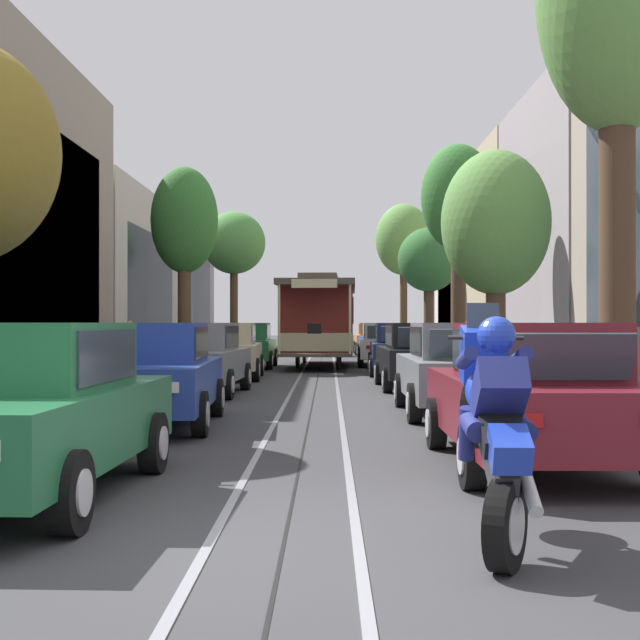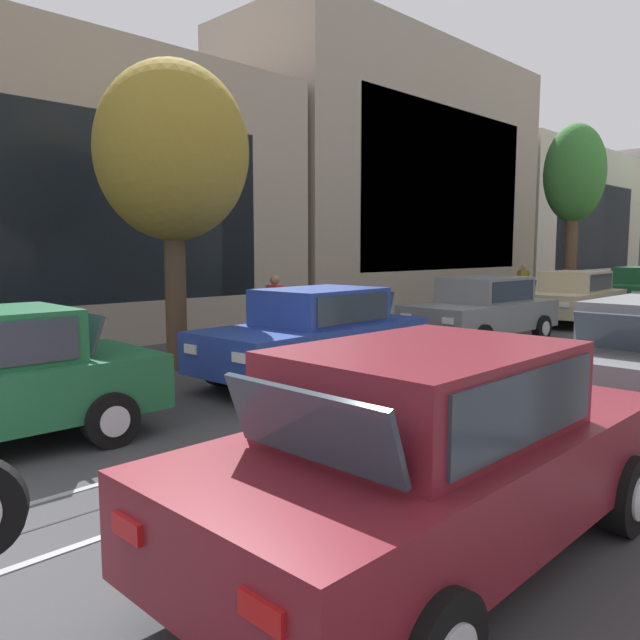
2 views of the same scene
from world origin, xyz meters
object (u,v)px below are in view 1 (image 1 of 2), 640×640
parked_car_blue_sixth_right (381,341)px  fire_hydrant (577,404)px  parked_car_beige_fourth_left (227,350)px  street_tree_kerb_right_far (404,241)px  parked_car_black_mid_right (420,355)px  street_tree_kerb_right_second (496,225)px  parked_car_white_fifth_right (385,344)px  pedestrian_crossing_far (467,340)px  street_tree_kerb_left_mid (234,244)px  parked_car_blue_second_left (152,374)px  parked_car_maroon_near_right (533,394)px  cable_car_trolley (320,321)px  parked_car_green_fifth_left (247,345)px  street_tree_kerb_right_mid (458,203)px  motorcycle_with_rider (493,420)px  street_tree_kerb_right_fourth (429,262)px  parked_car_green_near_left (24,409)px  parked_car_orange_far_right (374,338)px  parked_car_grey_mid_left (198,358)px  street_tree_kerb_right_near (617,1)px  pedestrian_on_right_pavement (130,342)px  parked_car_grey_second_right (459,368)px  street_tree_kerb_left_second (184,225)px  parked_car_navy_fourth_right (401,348)px

parked_car_blue_sixth_right → fire_hydrant: bearing=-87.2°
parked_car_beige_fourth_left → street_tree_kerb_right_far: street_tree_kerb_right_far is taller
parked_car_black_mid_right → street_tree_kerb_right_second: size_ratio=0.73×
parked_car_white_fifth_right → street_tree_kerb_right_second: 10.34m
pedestrian_crossing_far → street_tree_kerb_left_mid: bearing=130.1°
parked_car_blue_second_left → parked_car_maroon_near_right: 6.21m
cable_car_trolley → parked_car_beige_fourth_left: bearing=-108.9°
parked_car_green_fifth_left → street_tree_kerb_right_mid: bearing=-2.7°
cable_car_trolley → motorcycle_with_rider: 26.08m
parked_car_maroon_near_right → street_tree_kerb_left_mid: bearing=101.5°
street_tree_kerb_right_fourth → parked_car_green_near_left: bearing=-102.8°
parked_car_orange_far_right → pedestrian_crossing_far: (2.87, -11.45, 0.13)m
parked_car_grey_mid_left → parked_car_beige_fourth_left: size_ratio=1.00×
parked_car_grey_mid_left → street_tree_kerb_left_mid: size_ratio=0.61×
parked_car_white_fifth_right → motorcycle_with_rider: motorcycle_with_rider is taller
street_tree_kerb_right_near → street_tree_kerb_right_fourth: 27.58m
motorcycle_with_rider → pedestrian_on_right_pavement: bearing=108.8°
parked_car_blue_sixth_right → street_tree_kerb_right_mid: 9.77m
street_tree_kerb_right_second → pedestrian_crossing_far: street_tree_kerb_right_second is taller
parked_car_blue_sixth_right → motorcycle_with_rider: (-1.16, -32.35, 0.11)m
parked_car_blue_second_left → parked_car_green_fifth_left: same height
parked_car_grey_second_right → street_tree_kerb_left_second: bearing=116.7°
parked_car_beige_fourth_left → parked_car_grey_second_right: size_ratio=1.01×
parked_car_beige_fourth_left → parked_car_maroon_near_right: 15.87m
parked_car_blue_second_left → fire_hydrant: parked_car_blue_second_left is taller
street_tree_kerb_left_mid → parked_car_navy_fourth_right: bearing=-68.3°
parked_car_green_fifth_left → pedestrian_crossing_far: size_ratio=2.65×
parked_car_green_fifth_left → parked_car_blue_sixth_right: 9.34m
parked_car_green_fifth_left → street_tree_kerb_right_far: size_ratio=0.50×
parked_car_green_near_left → parked_car_blue_second_left: 5.47m
street_tree_kerb_right_near → pedestrian_on_right_pavement: bearing=123.9°
street_tree_kerb_right_mid → parked_car_white_fifth_right: bearing=145.5°
parked_car_navy_fourth_right → street_tree_kerb_left_mid: 19.60m
parked_car_green_fifth_left → motorcycle_with_rider: size_ratio=2.32×
street_tree_kerb_left_second → fire_hydrant: (8.38, -16.42, -4.43)m
parked_car_orange_far_right → pedestrian_on_right_pavement: 17.32m
street_tree_kerb_right_far → pedestrian_on_right_pavement: size_ratio=5.21×
parked_car_green_fifth_left → pedestrian_on_right_pavement: pedestrian_on_right_pavement is taller
parked_car_black_mid_right → street_tree_kerb_right_far: (2.25, 30.70, 5.65)m
parked_car_blue_second_left → street_tree_kerb_right_second: size_ratio=0.73×
parked_car_orange_far_right → pedestrian_crossing_far: 11.80m
parked_car_navy_fourth_right → street_tree_kerb_right_second: street_tree_kerb_right_second is taller
parked_car_navy_fourth_right → motorcycle_with_rider: bearing=-93.0°
motorcycle_with_rider → fire_hydrant: 6.91m
street_tree_kerb_right_near → parked_car_green_near_left: bearing=-144.9°
parked_car_green_near_left → parked_car_black_mid_right: bearing=69.2°
cable_car_trolley → pedestrian_on_right_pavement: bearing=-153.4°
parked_car_grey_second_right → parked_car_navy_fourth_right: bearing=90.1°
parked_car_black_mid_right → parked_car_blue_sixth_right: bearing=89.6°
parked_car_green_near_left → parked_car_black_mid_right: same height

